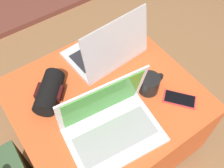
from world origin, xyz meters
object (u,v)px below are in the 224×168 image
Objects in this scene: laptop_near at (110,124)px; cell_phone at (180,99)px; wrist_brace at (49,92)px; coffee_mug at (150,84)px; laptop_far at (107,49)px.

laptop_near is 0.35m from cell_phone.
wrist_brace is (-0.47, 0.34, 0.04)m from cell_phone.
cell_phone is 0.15m from coffee_mug.
laptop_near is 1.90× the size of wrist_brace.
laptop_far is at bearing 63.47° from laptop_near.
wrist_brace is at bearing 120.86° from laptop_near.
wrist_brace is (-0.13, 0.28, -0.01)m from laptop_near.
laptop_far is 2.92× the size of coffee_mug.
laptop_near is at bearing 53.26° from laptop_far.
wrist_brace is at bearing 5.43° from laptop_far.
laptop_near is 0.40m from laptop_far.
laptop_near is at bearing -165.83° from coffee_mug.
wrist_brace reaches higher than cell_phone.
cell_phone is 0.58m from wrist_brace.
laptop_far reaches higher than wrist_brace.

